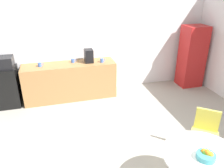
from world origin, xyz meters
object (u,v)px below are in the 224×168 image
mug_white (102,60)px  chair_yellow (206,129)px  fruit_bowl (206,155)px  mini_fridge (7,87)px  locker_cabinet (192,57)px  round_table (202,165)px  mug_green (73,61)px  mug_red (40,65)px  coffee_maker (89,56)px  microwave (2,63)px

mug_white → chair_yellow: bearing=-66.8°
fruit_bowl → mug_white: 3.42m
fruit_bowl → mini_fridge: bearing=128.7°
locker_cabinet → mug_white: size_ratio=12.96×
round_table → fruit_bowl: 0.20m
locker_cabinet → mug_green: 3.23m
mini_fridge → mug_red: (0.80, -0.00, 0.48)m
mug_green → coffee_maker: coffee_maker is taller
locker_cabinet → chair_yellow: bearing=-118.5°
locker_cabinet → coffee_maker: size_ratio=5.22×
fruit_bowl → mug_red: mug_red is taller
locker_cabinet → mug_white: (-2.53, 0.01, 0.11)m
mini_fridge → coffee_maker: 2.04m
round_table → coffee_maker: size_ratio=3.19×
mini_fridge → chair_yellow: 4.33m
locker_cabinet → round_table: size_ratio=1.64×
mini_fridge → microwave: 0.60m
mini_fridge → mug_white: (2.26, -0.09, 0.48)m
microwave → chair_yellow: bearing=-38.7°
microwave → fruit_bowl: (2.78, -3.47, -0.28)m
mini_fridge → coffee_maker: size_ratio=2.92×
microwave → mug_white: bearing=-2.4°
locker_cabinet → mug_red: bearing=178.6°
coffee_maker → locker_cabinet: bearing=-2.0°
fruit_bowl → mug_white: (-0.52, 3.37, 0.17)m
locker_cabinet → microwave: bearing=178.8°
microwave → mug_green: microwave is taller
mug_green → locker_cabinet: bearing=-3.2°
mug_white → mug_red: 1.47m
locker_cabinet → mug_red: locker_cabinet is taller
mug_white → mug_red: same height
microwave → chair_yellow: (3.38, -2.70, -0.54)m
round_table → fruit_bowl: (-0.01, -0.05, 0.20)m
mini_fridge → locker_cabinet: (4.79, -0.10, 0.37)m
mug_green → coffee_maker: bearing=-11.9°
microwave → locker_cabinet: size_ratio=0.29×
round_table → fruit_bowl: size_ratio=4.43×
mug_red → locker_cabinet: bearing=-1.4°
mug_red → mini_fridge: bearing=179.6°
mug_red → coffee_maker: 1.16m
locker_cabinet → chair_yellow: size_ratio=2.01×
microwave → fruit_bowl: bearing=-51.3°
mini_fridge → microwave: microwave is taller
locker_cabinet → mug_white: bearing=179.9°
mini_fridge → fruit_bowl: bearing=-51.3°
microwave → round_table: size_ratio=0.47×
round_table → mug_red: 3.97m
mini_fridge → mug_white: bearing=-2.4°
round_table → mug_red: (-1.99, 3.42, 0.37)m
microwave → mug_green: size_ratio=3.72×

